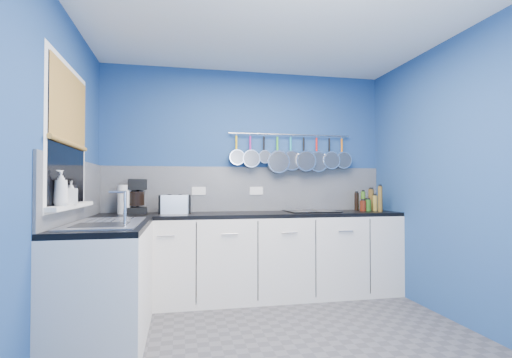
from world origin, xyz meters
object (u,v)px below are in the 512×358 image
object	(u,v)px
soap_bottle_b	(71,192)
canister	(187,207)
hob	(311,211)
soap_bottle_a	(61,188)
paper_towel	(124,199)
toaster	(175,204)
coffee_maker	(137,196)

from	to	relation	value
soap_bottle_b	canister	world-z (taller)	soap_bottle_b
canister	hob	world-z (taller)	canister
canister	soap_bottle_a	bearing A→B (deg)	-123.36
soap_bottle_b	paper_towel	distance (m)	1.08
paper_towel	canister	distance (m)	0.64
soap_bottle_b	canister	distance (m)	1.37
soap_bottle_b	toaster	bearing A→B (deg)	54.26
soap_bottle_a	toaster	distance (m)	1.45
soap_bottle_a	paper_towel	bearing A→B (deg)	80.29
paper_towel	coffee_maker	distance (m)	0.13
toaster	hob	world-z (taller)	toaster
soap_bottle_a	canister	distance (m)	1.57
coffee_maker	paper_towel	bearing A→B (deg)	-174.09
paper_towel	hob	size ratio (longest dim) A/B	0.55
hob	coffee_maker	bearing A→B (deg)	177.47
coffee_maker	toaster	size ratio (longest dim) A/B	1.19
soap_bottle_b	hob	distance (m)	2.43
soap_bottle_b	coffee_maker	world-z (taller)	coffee_maker
soap_bottle_b	hob	world-z (taller)	soap_bottle_b
canister	paper_towel	bearing A→B (deg)	-179.44
paper_towel	canister	world-z (taller)	paper_towel
soap_bottle_b	coffee_maker	size ratio (longest dim) A/B	0.48
paper_towel	toaster	size ratio (longest dim) A/B	0.99
soap_bottle_b	canister	size ratio (longest dim) A/B	1.47
soap_bottle_a	coffee_maker	distance (m)	1.36
soap_bottle_b	hob	xyz separation A→B (m)	(2.20, 1.00, -0.23)
soap_bottle_a	coffee_maker	bearing A→B (deg)	75.51
toaster	hob	xyz separation A→B (m)	(1.47, -0.00, -0.09)
paper_towel	canister	bearing A→B (deg)	0.56
paper_towel	hob	xyz separation A→B (m)	(1.98, -0.05, -0.14)
canister	hob	distance (m)	1.35
soap_bottle_a	coffee_maker	world-z (taller)	soap_bottle_a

